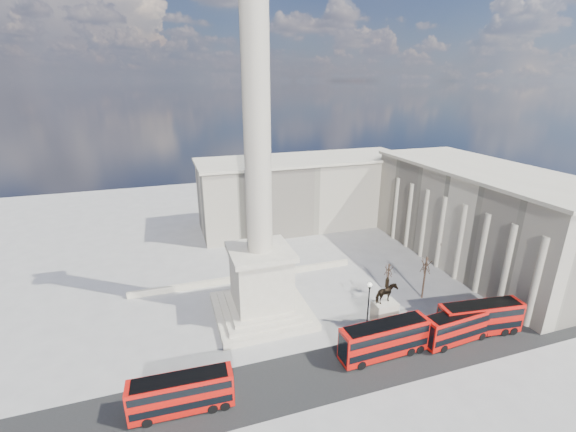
% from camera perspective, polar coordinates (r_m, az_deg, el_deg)
% --- Properties ---
extents(ground, '(180.00, 180.00, 0.00)m').
position_cam_1_polar(ground, '(57.25, -2.59, -16.81)').
color(ground, gray).
rests_on(ground, ground).
extents(asphalt_road, '(120.00, 9.00, 0.01)m').
position_cam_1_polar(asphalt_road, '(51.29, 6.51, -21.97)').
color(asphalt_road, black).
rests_on(asphalt_road, ground).
extents(nelsons_column, '(14.00, 14.00, 49.85)m').
position_cam_1_polar(nelsons_column, '(55.17, -4.20, -2.91)').
color(nelsons_column, '#BFB59F').
rests_on(nelsons_column, ground).
extents(balustrade_wall, '(40.00, 0.60, 1.10)m').
position_cam_1_polar(balustrade_wall, '(70.18, -6.19, -9.02)').
color(balustrade_wall, '#B9B19A').
rests_on(balustrade_wall, ground).
extents(building_east, '(19.00, 46.00, 18.60)m').
position_cam_1_polar(building_east, '(82.68, 26.71, 0.02)').
color(building_east, beige).
rests_on(building_east, ground).
extents(building_northeast, '(51.00, 17.00, 16.60)m').
position_cam_1_polar(building_northeast, '(94.01, 2.48, 3.63)').
color(building_northeast, beige).
rests_on(building_northeast, ground).
extents(red_bus_a, '(11.04, 3.03, 4.44)m').
position_cam_1_polar(red_bus_a, '(46.53, -15.40, -24.01)').
color(red_bus_a, '#B90F09').
rests_on(red_bus_a, ground).
extents(red_bus_b, '(12.03, 3.17, 4.84)m').
position_cam_1_polar(red_bus_b, '(53.21, 14.14, -17.26)').
color(red_bus_b, '#B90F09').
rests_on(red_bus_b, ground).
extents(red_bus_c, '(11.28, 3.41, 4.51)m').
position_cam_1_polar(red_bus_c, '(59.23, 24.18, -14.59)').
color(red_bus_c, '#B90F09').
rests_on(red_bus_c, ground).
extents(red_bus_d, '(12.13, 4.09, 4.82)m').
position_cam_1_polar(red_bus_d, '(61.69, 26.59, -13.36)').
color(red_bus_d, '#B90F09').
rests_on(red_bus_d, ground).
extents(victorian_lamp, '(0.62, 0.62, 7.25)m').
position_cam_1_polar(victorian_lamp, '(57.01, 11.85, -12.27)').
color(victorian_lamp, black).
rests_on(victorian_lamp, ground).
extents(equestrian_statue, '(4.09, 3.06, 8.49)m').
position_cam_1_polar(equestrian_statue, '(57.64, 14.08, -13.62)').
color(equestrian_statue, '#B9B19A').
rests_on(equestrian_statue, ground).
extents(bare_tree_near, '(1.77, 1.77, 7.74)m').
position_cam_1_polar(bare_tree_near, '(65.85, 19.79, -6.73)').
color(bare_tree_near, '#332319').
rests_on(bare_tree_near, ground).
extents(bare_tree_mid, '(1.57, 1.57, 5.97)m').
position_cam_1_polar(bare_tree_mid, '(65.54, 14.71, -7.66)').
color(bare_tree_mid, '#332319').
rests_on(bare_tree_mid, ground).
extents(bare_tree_far, '(1.87, 1.87, 7.63)m').
position_cam_1_polar(bare_tree_far, '(78.05, 21.97, -2.96)').
color(bare_tree_far, '#332319').
rests_on(bare_tree_far, ground).
extents(pedestrian_walking, '(0.74, 0.53, 1.90)m').
position_cam_1_polar(pedestrian_walking, '(64.99, 22.67, -12.65)').
color(pedestrian_walking, '#242127').
rests_on(pedestrian_walking, ground).
extents(pedestrian_standing, '(0.84, 0.67, 1.66)m').
position_cam_1_polar(pedestrian_standing, '(64.65, 25.00, -13.31)').
color(pedestrian_standing, '#242127').
rests_on(pedestrian_standing, ground).
extents(pedestrian_crossing, '(0.63, 1.18, 1.92)m').
position_cam_1_polar(pedestrian_crossing, '(57.20, 12.80, -16.20)').
color(pedestrian_crossing, '#242127').
rests_on(pedestrian_crossing, ground).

